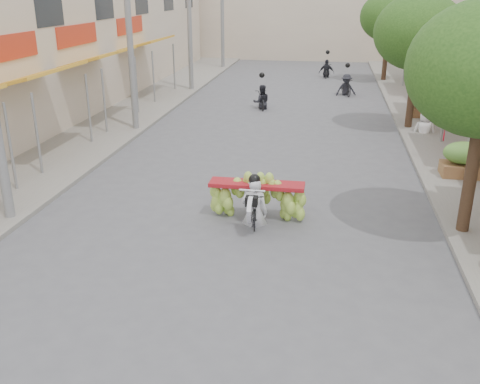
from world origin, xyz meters
The scene contains 18 objects.
ground centered at (0.00, 0.00, 0.00)m, with size 120.00×120.00×0.00m, color #525257.
sidewalk_left centered at (-7.00, 15.00, 0.06)m, with size 4.00×60.00×0.12m, color gray.
sidewalk_right centered at (7.00, 15.00, 0.06)m, with size 4.00×60.00×0.12m, color gray.
shophouse_row_left centered at (-11.98, 13.98, 3.00)m, with size 9.77×40.00×6.00m.
far_building centered at (0.00, 38.00, 3.50)m, with size 20.00×6.00×7.00m, color beige.
utility_pole_mid centered at (-5.40, 12.00, 4.03)m, with size 0.60×0.24×8.00m.
utility_pole_far centered at (-5.40, 21.00, 4.03)m, with size 0.60×0.24×8.00m.
utility_pole_back centered at (-5.40, 30.00, 4.03)m, with size 0.60×0.24×8.00m.
street_tree_mid centered at (5.40, 14.00, 3.78)m, with size 3.40×3.40×5.25m.
street_tree_far centered at (5.40, 26.00, 3.78)m, with size 3.40×3.40×5.25m.
produce_crate_mid centered at (6.20, 8.00, 0.71)m, with size 1.20×0.88×1.16m.
produce_crate_far centered at (6.20, 16.00, 0.71)m, with size 1.20×0.88×1.16m.
banana_motorbike centered at (0.55, 3.97, 0.73)m, with size 2.33×1.75×2.18m.
market_umbrella centered at (5.88, 9.38, 2.41)m, with size 2.01×2.01×1.63m.
pedestrian centered at (5.90, 13.17, 1.00)m, with size 0.91×0.58×1.77m.
bg_motorbike_a centered at (-0.96, 16.98, 0.78)m, with size 0.89×1.50×1.95m.
bg_motorbike_b centered at (3.05, 21.05, 0.87)m, with size 1.17×1.62×1.95m.
bg_motorbike_c centered at (1.94, 27.07, 0.84)m, with size 0.99×1.43×1.95m.
Camera 1 is at (2.16, -7.97, 5.37)m, focal length 40.00 mm.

